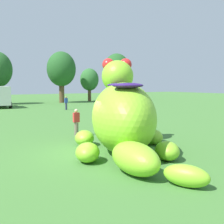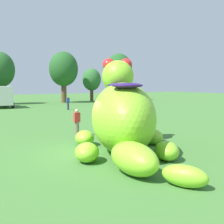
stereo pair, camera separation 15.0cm
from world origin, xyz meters
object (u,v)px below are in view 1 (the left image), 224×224
at_px(box_truck, 0,96).
at_px(spectator_wandering, 66,103).
at_px(spectator_mid_field, 76,123).
at_px(giant_inflatable_creature, 123,117).

distance_m(box_truck, spectator_wandering, 10.36).
relative_size(box_truck, spectator_mid_field, 3.82).
xyz_separation_m(box_truck, spectator_mid_field, (-0.29, -25.71, -0.75)).
distance_m(spectator_mid_field, spectator_wandering, 18.87).
xyz_separation_m(giant_inflatable_creature, spectator_mid_field, (-0.11, 5.09, -0.87)).
height_order(box_truck, spectator_mid_field, box_truck).
bearing_deg(spectator_mid_field, box_truck, 89.34).
bearing_deg(box_truck, spectator_mid_field, -90.66).
relative_size(giant_inflatable_creature, spectator_wandering, 5.44).
distance_m(box_truck, spectator_mid_field, 25.73).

